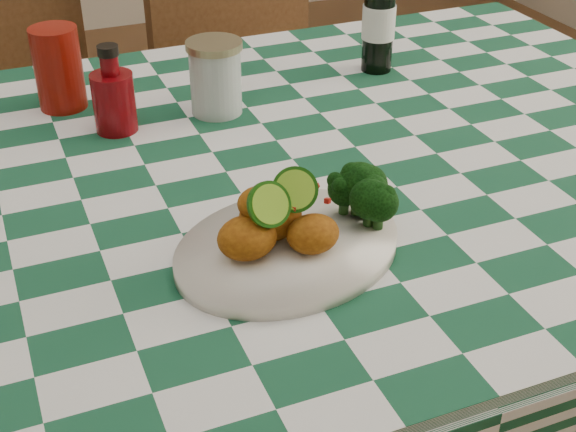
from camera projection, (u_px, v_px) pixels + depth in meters
name	position (u px, v px, depth m)	size (l,w,h in m)	color
dining_table	(236.00, 376.00, 1.35)	(1.66, 1.06, 0.79)	#175033
plate	(288.00, 248.00, 0.96)	(0.29, 0.23, 0.02)	silver
fried_chicken_pile	(283.00, 213.00, 0.93)	(0.13, 0.10, 0.08)	#A25B0F
broccoli_side	(359.00, 198.00, 0.98)	(0.09, 0.09, 0.06)	black
red_tumbler	(58.00, 68.00, 1.29)	(0.08, 0.08, 0.13)	maroon
ketchup_bottle	(113.00, 89.00, 1.22)	(0.07, 0.07, 0.14)	#640509
mason_jar	(216.00, 77.00, 1.28)	(0.09, 0.09, 0.12)	#B2BCBA
beer_bottle	(379.00, 13.00, 1.41)	(0.06, 0.06, 0.21)	black
wooden_chair_left	(35.00, 150.00, 1.83)	(0.45, 0.47, 0.99)	#472814
wooden_chair_right	(271.00, 120.00, 1.99)	(0.44, 0.46, 0.97)	#472814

